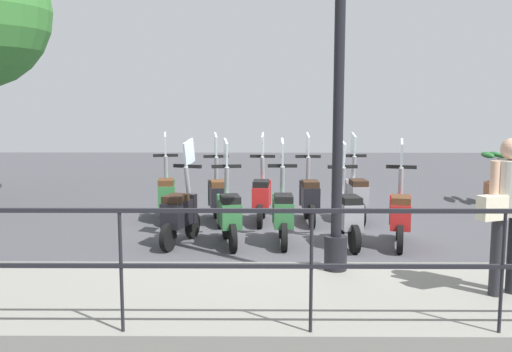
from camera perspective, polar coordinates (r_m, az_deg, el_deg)
ground_plane at (r=9.09m, az=3.16°, el=-5.80°), size 28.00×28.00×0.00m
promenade_walkway at (r=6.05m, az=4.58°, el=-12.06°), size 2.20×20.00×0.15m
fence_railing at (r=4.81m, az=5.58°, el=-6.92°), size 0.04×16.03×1.07m
lamp_post_near at (r=6.50m, az=8.22°, el=6.02°), size 0.26×0.90×4.05m
pedestrian_with_bag at (r=6.20m, az=23.85°, el=-2.61°), size 0.46×0.61×1.59m
potted_palm at (r=12.52m, az=23.09°, el=-0.63°), size 1.06×0.66×1.05m
scooter_near_0 at (r=8.49m, az=14.21°, el=-3.66°), size 1.22×0.50×1.54m
scooter_near_1 at (r=8.35m, az=9.07°, el=-3.70°), size 1.23×0.44×1.54m
scooter_near_2 at (r=8.37m, az=2.72°, el=-3.60°), size 1.23×0.44×1.54m
scooter_near_3 at (r=8.31m, az=-2.71°, el=-3.68°), size 1.22×0.48×1.54m
scooter_near_4 at (r=8.40m, az=-7.59°, el=-3.61°), size 1.20×0.55×1.54m
scooter_far_0 at (r=10.03m, az=10.01°, el=-1.83°), size 1.23×0.44×1.54m
scooter_far_1 at (r=9.80m, az=5.36°, el=-1.96°), size 1.23×0.44×1.54m
scooter_far_2 at (r=9.78m, az=0.56°, el=-1.95°), size 1.23×0.44×1.54m
scooter_far_3 at (r=9.79m, az=-3.84°, el=-1.95°), size 1.23×0.47×1.54m
scooter_far_4 at (r=10.06m, az=-8.96°, el=-1.77°), size 1.23×0.46×1.54m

